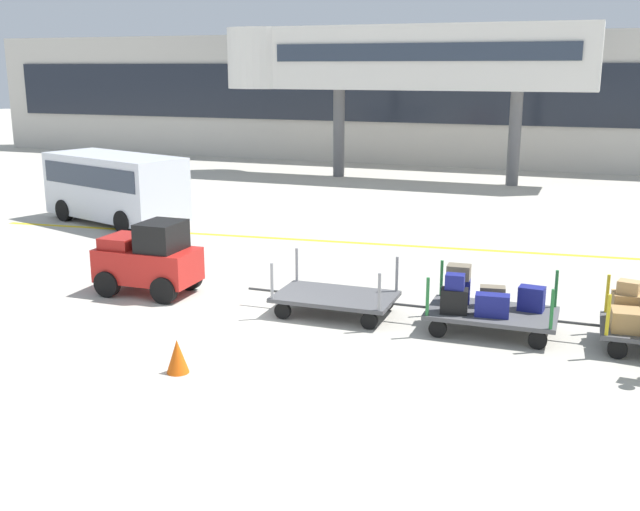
{
  "coord_description": "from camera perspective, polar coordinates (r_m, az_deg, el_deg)",
  "views": [
    {
      "loc": [
        6.46,
        -11.54,
        4.69
      ],
      "look_at": [
        1.04,
        2.89,
        0.84
      ],
      "focal_mm": 42.36,
      "sensor_mm": 36.0,
      "label": 1
    }
  ],
  "objects": [
    {
      "name": "baggage_cart_lead",
      "position": [
        14.7,
        1.13,
        -3.17
      ],
      "size": [
        3.01,
        1.43,
        1.1
      ],
      "color": "#4C4C4F",
      "rests_on": "ground_plane"
    },
    {
      "name": "baggage_tug",
      "position": [
        16.36,
        -12.79,
        -0.27
      ],
      "size": [
        2.11,
        1.25,
        1.58
      ],
      "color": "red",
      "rests_on": "ground_plane"
    },
    {
      "name": "safety_cone_near",
      "position": [
        12.19,
        -10.72,
        -7.47
      ],
      "size": [
        0.36,
        0.36,
        0.55
      ],
      "primitive_type": "cone",
      "color": "#EA590F",
      "rests_on": "ground_plane"
    },
    {
      "name": "apron_lead_line",
      "position": [
        20.81,
        2.5,
        0.98
      ],
      "size": [
        21.64,
        2.51,
        0.01
      ],
      "primitive_type": "cube",
      "rotation": [
        0.0,
        0.0,
        0.11
      ],
      "color": "yellow",
      "rests_on": "ground_plane"
    },
    {
      "name": "ground_plane",
      "position": [
        14.03,
        -8.2,
        -5.66
      ],
      "size": [
        120.0,
        120.0,
        0.0
      ],
      "primitive_type": "plane",
      "color": "#B2ADA0"
    },
    {
      "name": "terminal_building",
      "position": [
        38.1,
        11.03,
        11.48
      ],
      "size": [
        53.88,
        2.51,
        6.34
      ],
      "color": "#BCB7AD",
      "rests_on": "ground_plane"
    },
    {
      "name": "jet_bridge",
      "position": [
        32.76,
        5.04,
        14.56
      ],
      "size": [
        15.78,
        3.0,
        6.39
      ],
      "color": "silver",
      "rests_on": "ground_plane"
    },
    {
      "name": "shuttle_van",
      "position": [
        24.18,
        -15.24,
        5.3
      ],
      "size": [
        5.15,
        3.29,
        2.1
      ],
      "color": "silver",
      "rests_on": "ground_plane"
    },
    {
      "name": "baggage_cart_middle",
      "position": [
        14.05,
        12.35,
        -3.56
      ],
      "size": [
        3.01,
        1.43,
        1.12
      ],
      "color": "#4C4C4F",
      "rests_on": "ground_plane"
    }
  ]
}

